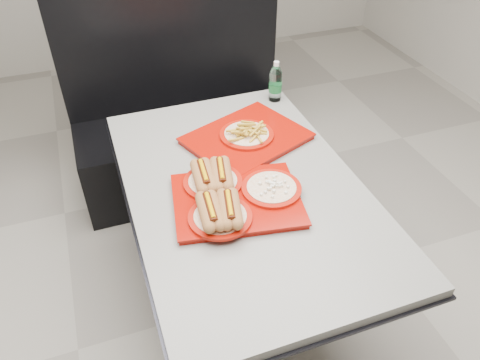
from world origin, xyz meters
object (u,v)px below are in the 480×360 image
object	(u,v)px
tray_near	(231,196)
water_bottle	(275,84)
tray_far	(247,136)
diner_table	(244,215)
booth_bench	(183,121)

from	to	relation	value
tray_near	water_bottle	world-z (taller)	water_bottle
tray_far	water_bottle	world-z (taller)	water_bottle
diner_table	tray_far	xyz separation A→B (m)	(0.12, 0.28, 0.19)
tray_near	water_bottle	size ratio (longest dim) A/B	2.56
diner_table	water_bottle	bearing A→B (deg)	57.09
diner_table	tray_near	xyz separation A→B (m)	(-0.08, -0.09, 0.20)
booth_bench	tray_near	bearing A→B (deg)	-94.00
diner_table	water_bottle	xyz separation A→B (m)	(0.38, 0.59, 0.25)
diner_table	tray_near	bearing A→B (deg)	-133.79
tray_far	water_bottle	bearing A→B (deg)	48.90
tray_near	tray_far	bearing A→B (deg)	61.87
booth_bench	water_bottle	bearing A→B (deg)	-52.91
tray_near	tray_far	world-z (taller)	tray_near
diner_table	tray_near	size ratio (longest dim) A/B	2.68
diner_table	booth_bench	distance (m)	1.11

